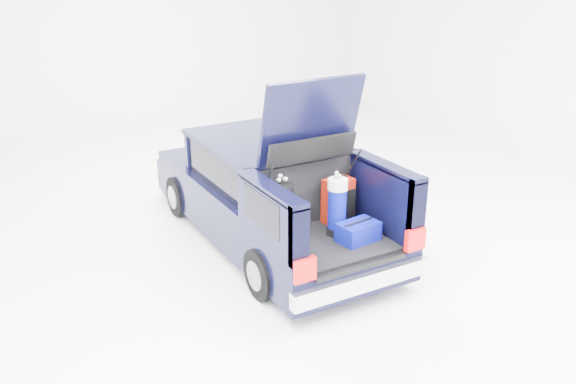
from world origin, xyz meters
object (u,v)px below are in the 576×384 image
red_suitcase (338,201)px  blue_duffel (358,232)px  car (267,192)px  blue_golf_bag (337,206)px  black_golf_bag (282,213)px

red_suitcase → blue_duffel: bearing=-105.6°
red_suitcase → car: bearing=101.7°
car → blue_duffel: size_ratio=9.05×
blue_golf_bag → blue_duffel: 0.39m
blue_golf_bag → blue_duffel: size_ratio=1.56×
red_suitcase → blue_duffel: red_suitcase is taller
black_golf_bag → blue_golf_bag: size_ratio=1.04×
car → blue_golf_bag: 1.52m
car → blue_duffel: car is taller
black_golf_bag → blue_golf_bag: 0.69m
car → black_golf_bag: bearing=-110.2°
car → red_suitcase: car is taller
black_golf_bag → red_suitcase: bearing=12.1°
red_suitcase → blue_golf_bag: 0.36m
car → black_golf_bag: size_ratio=5.56×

